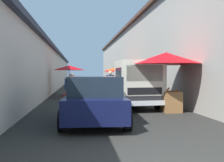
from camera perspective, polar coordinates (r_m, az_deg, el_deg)
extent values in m
plane|color=#282826|center=(16.91, -3.53, -3.47)|extent=(90.00, 90.00, 0.00)
cube|color=beige|center=(19.80, -23.88, 2.08)|extent=(49.50, 7.00, 3.40)
cube|color=#383D4C|center=(19.90, -23.95, 7.33)|extent=(49.80, 7.50, 0.24)
cube|color=#A39E93|center=(20.70, 14.93, 5.37)|extent=(49.50, 7.00, 5.73)
cube|color=#4C3328|center=(21.10, 15.00, 13.48)|extent=(49.80, 7.50, 0.24)
cylinder|color=#9E9EA3|center=(9.96, 12.55, -0.27)|extent=(0.06, 0.06, 2.39)
cone|color=red|center=(9.97, 12.58, 5.23)|extent=(2.79, 2.79, 0.48)
sphere|color=#9E9EA3|center=(9.99, 12.59, 6.82)|extent=(0.07, 0.07, 0.07)
cube|color=olive|center=(10.09, 13.49, -4.71)|extent=(0.94, 0.68, 0.82)
sphere|color=orange|center=(10.02, 12.82, -2.13)|extent=(0.09, 0.09, 0.09)
sphere|color=orange|center=(10.05, 12.64, -2.11)|extent=(0.09, 0.09, 0.09)
sphere|color=orange|center=(9.89, 14.91, -2.19)|extent=(0.09, 0.09, 0.09)
sphere|color=orange|center=(10.23, 13.16, -1.75)|extent=(0.09, 0.09, 0.09)
cylinder|color=#9E9EA3|center=(16.91, -10.06, 0.08)|extent=(0.06, 0.06, 2.11)
cone|color=red|center=(16.91, -10.08, 3.10)|extent=(2.21, 2.21, 0.33)
sphere|color=#9E9EA3|center=(16.91, -10.08, 3.79)|extent=(0.07, 0.07, 0.07)
cube|color=brown|center=(16.80, -9.81, -2.20)|extent=(0.95, 0.56, 0.77)
sphere|color=orange|center=(16.64, -9.87, -0.57)|extent=(0.09, 0.09, 0.09)
sphere|color=orange|center=(16.55, -10.20, -0.77)|extent=(0.09, 0.09, 0.09)
sphere|color=orange|center=(16.86, -9.59, -0.72)|extent=(0.09, 0.09, 0.09)
cylinder|color=#9E9EA3|center=(22.19, 1.17, 0.57)|extent=(0.06, 0.06, 2.16)
cone|color=red|center=(22.19, 1.18, 2.75)|extent=(2.44, 2.44, 0.48)
sphere|color=#9E9EA3|center=(22.20, 1.18, 3.47)|extent=(0.07, 0.07, 0.07)
cube|color=olive|center=(21.97, 1.03, -1.18)|extent=(0.95, 0.60, 0.83)
sphere|color=orange|center=(21.79, 1.58, 0.00)|extent=(0.09, 0.09, 0.09)
sphere|color=orange|center=(21.87, 0.75, 0.01)|extent=(0.09, 0.09, 0.09)
sphere|color=orange|center=(21.68, 1.44, 0.00)|extent=(0.09, 0.09, 0.09)
sphere|color=orange|center=(22.17, 1.49, 0.03)|extent=(0.09, 0.09, 0.09)
sphere|color=orange|center=(21.79, 1.58, 0.15)|extent=(0.09, 0.09, 0.09)
sphere|color=orange|center=(21.79, 0.93, 0.00)|extent=(0.09, 0.09, 0.09)
cylinder|color=#9E9EA3|center=(18.85, 1.40, 0.23)|extent=(0.06, 0.06, 2.08)
cone|color=#D84C14|center=(18.85, 1.40, 2.92)|extent=(2.23, 2.23, 0.31)
sphere|color=#9E9EA3|center=(18.85, 1.40, 3.51)|extent=(0.07, 0.07, 0.07)
cube|color=#9E7547|center=(18.88, 1.43, -1.74)|extent=(0.82, 0.61, 0.77)
sphere|color=orange|center=(18.94, 1.59, -0.42)|extent=(0.09, 0.09, 0.09)
sphere|color=orange|center=(19.15, 1.77, -0.40)|extent=(0.09, 0.09, 0.09)
sphere|color=orange|center=(18.60, 1.92, -0.30)|extent=(0.09, 0.09, 0.09)
sphere|color=orange|center=(18.90, 0.93, -0.43)|extent=(0.09, 0.09, 0.09)
cube|color=#0F1438|center=(7.78, -4.07, -5.40)|extent=(3.99, 1.94, 0.64)
cube|color=#19232D|center=(7.58, -4.07, -1.04)|extent=(2.42, 1.65, 0.56)
cube|color=black|center=(9.71, -4.18, -5.29)|extent=(0.19, 1.65, 0.20)
cube|color=silver|center=(9.71, -7.64, -3.63)|extent=(0.07, 0.24, 0.14)
cube|color=silver|center=(9.72, -0.73, -3.61)|extent=(0.07, 0.24, 0.14)
cylinder|color=black|center=(9.17, -9.56, -6.04)|extent=(0.61, 0.23, 0.60)
cylinder|color=black|center=(9.18, 1.26, -6.00)|extent=(0.61, 0.23, 0.60)
cylinder|color=black|center=(6.56, -11.57, -9.16)|extent=(0.61, 0.23, 0.60)
cylinder|color=black|center=(6.58, 3.66, -9.10)|extent=(0.61, 0.23, 0.60)
cube|color=black|center=(11.77, 3.90, -3.32)|extent=(4.88, 1.75, 0.36)
cube|color=beige|center=(10.16, 6.34, 0.85)|extent=(1.64, 1.84, 1.40)
cube|color=#19232D|center=(9.45, 7.71, 1.84)|extent=(0.15, 1.47, 0.63)
cube|color=#19232D|center=(10.15, 6.34, 1.83)|extent=(1.15, 1.83, 0.45)
cube|color=black|center=(9.47, 7.71, -2.37)|extent=(0.14, 1.40, 0.28)
cube|color=silver|center=(9.44, 7.86, -5.19)|extent=(0.22, 1.75, 0.18)
cube|color=gray|center=(12.75, 6.50, -0.99)|extent=(3.16, 0.25, 0.50)
cube|color=gray|center=(12.35, -0.78, -1.07)|extent=(3.16, 0.25, 0.50)
cube|color=gray|center=(14.03, 1.36, -0.73)|extent=(0.16, 1.65, 0.50)
cylinder|color=black|center=(10.52, 10.88, -4.71)|extent=(0.73, 0.26, 0.72)
cylinder|color=black|center=(9.99, 1.52, -5.02)|extent=(0.73, 0.26, 0.72)
cylinder|color=black|center=(13.40, 5.89, -3.30)|extent=(0.73, 0.26, 0.72)
cylinder|color=black|center=(12.99, -1.51, -3.45)|extent=(0.73, 0.26, 0.72)
cylinder|color=#665B4C|center=(10.87, -9.84, -4.39)|extent=(0.14, 0.14, 0.76)
cylinder|color=#665B4C|center=(10.85, -9.02, -4.39)|extent=(0.14, 0.14, 0.76)
cube|color=#33518C|center=(10.81, -9.45, -0.88)|extent=(0.24, 0.46, 0.57)
sphere|color=#A57A5B|center=(10.80, -9.46, 1.19)|extent=(0.21, 0.21, 0.21)
cylinder|color=#33518C|center=(10.85, -10.87, -0.73)|extent=(0.08, 0.08, 0.51)
cylinder|color=#33518C|center=(10.78, -8.01, -0.73)|extent=(0.08, 0.08, 0.51)
cylinder|color=#665B4C|center=(14.26, -0.16, -2.75)|extent=(0.14, 0.14, 0.84)
cylinder|color=#665B4C|center=(14.14, -0.64, -2.79)|extent=(0.14, 0.14, 0.84)
cube|color=#33518C|center=(14.16, -0.40, 0.19)|extent=(0.46, 0.51, 0.63)
sphere|color=tan|center=(14.15, -0.40, 1.93)|extent=(0.23, 0.23, 0.23)
cylinder|color=#33518C|center=(14.37, 0.41, 0.34)|extent=(0.08, 0.08, 0.57)
cylinder|color=#33518C|center=(13.95, -1.25, 0.29)|extent=(0.08, 0.08, 0.57)
cylinder|color=black|center=(16.03, 0.93, -2.97)|extent=(0.45, 0.18, 0.44)
cylinder|color=black|center=(14.86, 2.61, -3.34)|extent=(0.45, 0.20, 0.44)
cube|color=#3359A5|center=(15.39, 1.80, -2.97)|extent=(0.94, 0.45, 0.08)
ellipsoid|color=black|center=(15.09, 2.22, -1.66)|extent=(0.60, 0.37, 0.20)
cube|color=#3359A5|center=(15.95, 0.99, -1.37)|extent=(0.20, 0.34, 0.56)
cylinder|color=silver|center=(15.88, 1.08, -1.02)|extent=(0.28, 0.11, 0.68)
cylinder|color=black|center=(15.79, 1.18, 0.23)|extent=(0.55, 0.14, 0.04)
cylinder|color=red|center=(13.41, -10.97, -3.06)|extent=(0.30, 0.30, 0.03)
cylinder|color=red|center=(13.54, -10.94, -3.91)|extent=(0.04, 0.04, 0.42)
cylinder|color=red|center=(13.44, -11.45, -3.96)|extent=(0.04, 0.04, 0.42)
cylinder|color=red|center=(13.32, -10.99, -4.00)|extent=(0.04, 0.04, 0.42)
cylinder|color=red|center=(13.42, -10.48, -3.96)|extent=(0.04, 0.04, 0.42)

